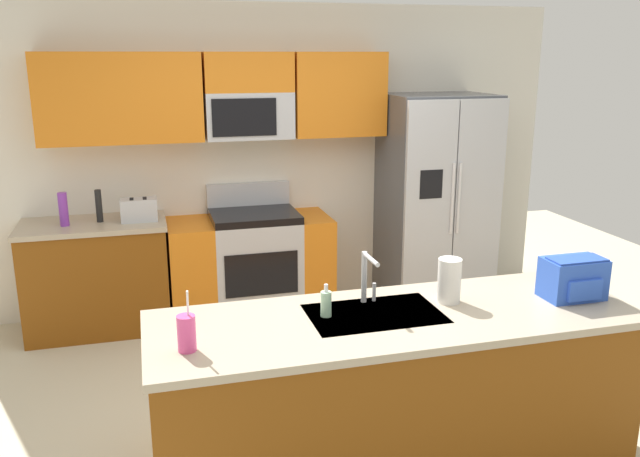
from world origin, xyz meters
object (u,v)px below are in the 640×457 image
(toaster, at_px, (139,210))
(backpack, at_px, (573,277))
(refrigerator, at_px, (436,200))
(drink_cup_pink, at_px, (187,333))
(pepper_mill, at_px, (99,206))
(paper_towel_roll, at_px, (449,280))
(range_oven, at_px, (251,264))
(sink_faucet, at_px, (367,274))
(soap_dispenser, at_px, (326,303))
(bottle_purple, at_px, (63,209))

(toaster, distance_m, backpack, 3.28)
(refrigerator, distance_m, drink_cup_pink, 3.42)
(pepper_mill, height_order, paper_towel_roll, pepper_mill)
(range_oven, bearing_deg, toaster, -176.62)
(sink_faucet, bearing_deg, range_oven, 96.60)
(range_oven, distance_m, refrigerator, 1.73)
(refrigerator, xyz_separation_m, drink_cup_pink, (-2.37, -2.47, 0.06))
(toaster, xyz_separation_m, soap_dispenser, (0.89, -2.27, -0.02))
(sink_faucet, distance_m, drink_cup_pink, 1.02)
(sink_faucet, bearing_deg, backpack, -11.17)
(paper_towel_roll, bearing_deg, bottle_purple, 133.50)
(range_oven, height_order, paper_towel_roll, paper_towel_roll)
(bottle_purple, distance_m, paper_towel_roll, 3.10)
(soap_dispenser, relative_size, backpack, 0.53)
(bottle_purple, xyz_separation_m, soap_dispenser, (1.45, -2.27, -0.06))
(refrigerator, relative_size, bottle_purple, 7.10)
(range_oven, height_order, drink_cup_pink, drink_cup_pink)
(toaster, height_order, pepper_mill, pepper_mill)
(paper_towel_roll, bearing_deg, range_oven, 106.63)
(refrigerator, distance_m, backpack, 2.38)
(bottle_purple, relative_size, soap_dispenser, 1.53)
(refrigerator, relative_size, paper_towel_roll, 7.71)
(toaster, xyz_separation_m, bottle_purple, (-0.56, -0.00, 0.04))
(refrigerator, bearing_deg, soap_dispenser, -126.43)
(range_oven, distance_m, drink_cup_pink, 2.69)
(range_oven, bearing_deg, bottle_purple, -177.73)
(range_oven, distance_m, paper_towel_roll, 2.48)
(refrigerator, relative_size, toaster, 6.61)
(sink_faucet, relative_size, paper_towel_roll, 1.17)
(sink_faucet, xyz_separation_m, backpack, (1.11, -0.22, -0.05))
(toaster, bearing_deg, soap_dispenser, -68.56)
(pepper_mill, xyz_separation_m, sink_faucet, (1.45, -2.21, 0.04))
(range_oven, xyz_separation_m, refrigerator, (1.66, -0.07, 0.48))
(bottle_purple, relative_size, sink_faucet, 0.92)
(range_oven, height_order, toaster, range_oven)
(drink_cup_pink, bearing_deg, refrigerator, 46.19)
(pepper_mill, height_order, bottle_purple, bottle_purple)
(paper_towel_roll, xyz_separation_m, backpack, (0.67, -0.13, -0.00))
(pepper_mill, distance_m, paper_towel_roll, 2.97)
(range_oven, bearing_deg, backpack, -60.77)
(refrigerator, distance_m, soap_dispenser, 2.80)
(bottle_purple, xyz_separation_m, paper_towel_roll, (2.13, -2.25, -0.01))
(bottle_purple, height_order, backpack, bottle_purple)
(toaster, height_order, backpack, backpack)
(paper_towel_roll, height_order, backpack, paper_towel_roll)
(sink_faucet, xyz_separation_m, paper_towel_roll, (0.43, -0.09, -0.05))
(soap_dispenser, bearing_deg, paper_towel_roll, 1.32)
(backpack, bearing_deg, range_oven, 119.23)
(bottle_purple, bearing_deg, range_oven, 2.27)
(refrigerator, bearing_deg, backpack, -97.30)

